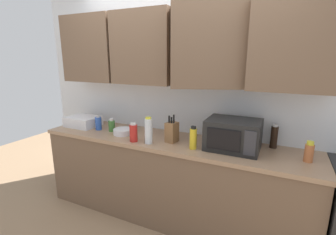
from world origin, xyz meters
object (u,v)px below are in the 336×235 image
Objects in this scene: bottle_green_oil at (112,126)px; bottle_soy_dark at (274,137)px; bottle_yellow_mustard at (193,138)px; bowl_ceramic_small at (123,132)px; bottle_red_sauce at (134,133)px; bottle_spice_jar at (309,152)px; microwave at (233,135)px; knife_block at (172,132)px; bottle_blue_cleaner at (98,123)px; dish_rack at (83,121)px; bottle_clear_tall at (149,131)px.

bottle_green_oil is 1.73m from bottle_soy_dark.
bottle_yellow_mustard is 1.03× the size of bowl_ceramic_small.
bottle_spice_jar is at bearing 7.36° from bottle_red_sauce.
bottle_green_oil is (-1.37, -0.03, -0.07)m from microwave.
bottle_green_oil is at bearing 178.00° from knife_block.
bottle_soy_dark is at bearing 7.54° from bottle_blue_cleaner.
dish_rack is 1.99× the size of bottle_red_sauce.
bottle_soy_dark is 1.55m from bowl_ceramic_small.
bottle_yellow_mustard is (0.45, 0.05, -0.03)m from bottle_clear_tall.
microwave is 2.20× the size of bottle_yellow_mustard.
bottle_blue_cleaner is 0.37m from bowl_ceramic_small.
bottle_red_sauce is at bearing -31.63° from bowl_ceramic_small.
microwave is 1.80× the size of bottle_clear_tall.
microwave is 2.28× the size of bowl_ceramic_small.
knife_block is at bearing -174.07° from microwave.
bottle_soy_dark is at bearing 10.04° from bowl_ceramic_small.
bottle_clear_tall reaches higher than bottle_yellow_mustard.
knife_block reaches higher than bottle_spice_jar.
dish_rack is 2.47× the size of bottle_green_oil.
bottle_soy_dark is at bearing 7.75° from bottle_green_oil.
bottle_green_oil is at bearing 163.84° from bottle_clear_tall.
bowl_ceramic_small is at bearing 174.59° from bottle_yellow_mustard.
bottle_red_sauce reaches higher than bottle_spice_jar.
bottle_soy_dark is 0.85× the size of bottle_clear_tall.
bottle_soy_dark is at bearing 30.17° from microwave.
bottle_spice_jar is at bearing 7.62° from bottle_clear_tall.
dish_rack is 0.65m from bowl_ceramic_small.
bottle_soy_dark is 1.05× the size of bottle_yellow_mustard.
bottle_red_sauce is at bearing -172.64° from bottle_spice_jar.
bowl_ceramic_small is at bearing -11.75° from bottle_green_oil.
microwave is 1.55m from bottle_blue_cleaner.
bottle_clear_tall is (0.17, 0.02, 0.04)m from bottle_red_sauce.
dish_rack is 1.24m from knife_block.
bottle_clear_tall is at bearing -172.38° from bottle_spice_jar.
knife_block is 1.25× the size of bottle_soy_dark.
microwave is at bearing 13.11° from bottle_red_sauce.
knife_block is 1.63× the size of bottle_spice_jar.
bowl_ceramic_small is (-0.59, -0.01, -0.07)m from knife_block.
microwave is at bearing 1.93° from bottle_blue_cleaner.
bottle_blue_cleaner is 1.91m from bottle_soy_dark.
bottle_green_oil reaches higher than bowl_ceramic_small.
bottle_red_sauce is (-0.95, -0.22, -0.05)m from microwave.
bottle_blue_cleaner is (-0.96, 0.01, -0.02)m from knife_block.
bowl_ceramic_small is at bearing -169.96° from bottle_soy_dark.
bottle_red_sauce is at bearing -155.79° from knife_block.
bottle_clear_tall reaches higher than bottle_red_sauce.
bottle_yellow_mustard is at bearing -6.54° from bottle_green_oil.
bowl_ceramic_small is at bearing -176.50° from microwave.
knife_block is 0.60m from bowl_ceramic_small.
dish_rack is at bearing 177.05° from bottle_green_oil.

